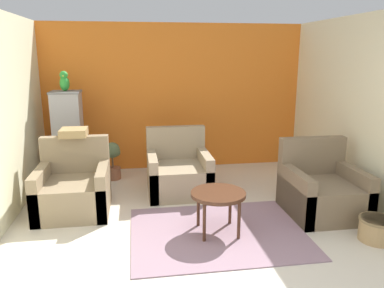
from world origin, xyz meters
The scene contains 13 objects.
wall_back_accent centered at (0.00, 3.72, 1.21)m, with size 4.43×0.06×2.43m.
wall_left centered at (-2.19, 1.85, 1.21)m, with size 0.06×3.69×2.43m.
wall_right centered at (2.19, 1.85, 1.21)m, with size 0.06×3.69×2.43m.
area_rug centered at (0.18, 1.13, 0.01)m, with size 1.90×1.52×0.01m.
coffee_table centered at (0.18, 1.13, 0.43)m, with size 0.60×0.60×0.48m.
armchair_left centered at (-1.47, 1.99, 0.28)m, with size 0.86×0.87×0.89m.
armchair_right centered at (1.56, 1.46, 0.28)m, with size 0.86×0.87×0.89m.
armchair_middle centered at (-0.10, 2.46, 0.28)m, with size 0.86×0.87×0.89m.
birdcage centered at (-1.69, 3.16, 0.66)m, with size 0.58×0.58×1.40m.
parrot centered at (-1.69, 3.17, 1.53)m, with size 0.14×0.25×0.30m.
potted_plant centered at (-1.06, 3.18, 0.34)m, with size 0.27×0.25×0.59m.
wicker_basket centered at (1.81, 0.70, 0.13)m, with size 0.38×0.38×0.25m.
throw_pillow centered at (-1.47, 2.32, 0.94)m, with size 0.33×0.33×0.10m.
Camera 1 is at (-0.69, -2.59, 1.94)m, focal length 35.00 mm.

